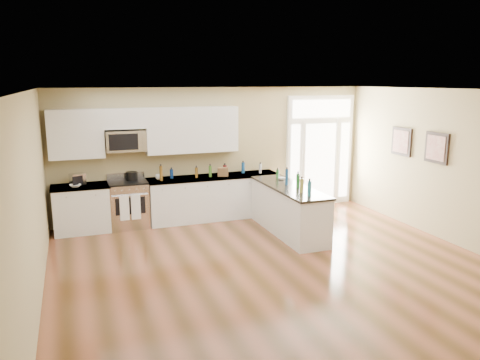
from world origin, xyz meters
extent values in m
plane|color=#4E3116|center=(0.00, 0.00, 0.00)|extent=(8.00, 8.00, 0.00)
plane|color=tan|center=(0.00, 4.00, 1.40)|extent=(7.00, 0.00, 7.00)
plane|color=tan|center=(-3.50, 0.00, 1.40)|extent=(0.00, 8.00, 8.00)
plane|color=white|center=(0.00, 0.00, 2.80)|extent=(8.00, 8.00, 0.00)
cube|color=silver|center=(-2.87, 3.69, 0.45)|extent=(1.06, 0.62, 0.90)
cube|color=black|center=(-2.87, 3.69, 0.05)|extent=(1.02, 0.52, 0.10)
cube|color=black|center=(-2.87, 3.69, 0.92)|extent=(1.10, 0.66, 0.04)
cube|color=silver|center=(-0.16, 3.69, 0.45)|extent=(2.81, 0.62, 0.90)
cube|color=black|center=(-0.16, 3.69, 0.05)|extent=(2.77, 0.52, 0.10)
cube|color=black|center=(-0.16, 3.69, 0.92)|extent=(2.85, 0.66, 0.04)
cube|color=silver|center=(0.93, 2.24, 0.45)|extent=(0.65, 2.28, 0.90)
cube|color=black|center=(0.93, 2.24, 0.05)|extent=(0.61, 2.18, 0.10)
cube|color=black|center=(0.93, 2.24, 0.92)|extent=(0.69, 2.32, 0.04)
cube|color=silver|center=(-2.88, 3.83, 1.93)|extent=(1.04, 0.33, 0.95)
cube|color=silver|center=(-0.57, 3.83, 1.93)|extent=(1.94, 0.33, 0.95)
cube|color=silver|center=(-1.95, 3.83, 2.20)|extent=(0.82, 0.33, 0.40)
cube|color=silver|center=(-1.95, 3.80, 1.76)|extent=(0.78, 0.40, 0.42)
cube|color=black|center=(-2.01, 3.59, 1.76)|extent=(0.56, 0.01, 0.32)
cube|color=white|center=(2.55, 3.96, 1.30)|extent=(1.70, 0.08, 2.60)
cube|color=white|center=(2.55, 3.91, 1.05)|extent=(0.78, 0.02, 1.80)
cube|color=white|center=(1.89, 3.91, 1.05)|extent=(0.22, 0.02, 1.80)
cube|color=white|center=(3.21, 3.91, 1.05)|extent=(0.22, 0.02, 1.80)
cube|color=white|center=(2.55, 3.91, 2.30)|extent=(1.50, 0.02, 0.40)
cube|color=black|center=(3.47, 2.20, 1.70)|extent=(0.04, 0.58, 0.58)
cube|color=#943B3C|center=(3.45, 2.20, 1.70)|extent=(0.01, 0.46, 0.46)
cube|color=black|center=(3.47, 1.20, 1.70)|extent=(0.04, 0.58, 0.58)
cube|color=#943B3C|center=(3.45, 1.20, 1.70)|extent=(0.01, 0.46, 0.46)
cube|color=silver|center=(-1.97, 3.69, 0.46)|extent=(0.76, 0.63, 0.92)
cube|color=black|center=(-1.97, 3.69, 0.94)|extent=(0.76, 0.60, 0.03)
cube|color=silver|center=(-1.97, 3.99, 1.01)|extent=(0.76, 0.04, 0.14)
cube|color=black|center=(-1.97, 3.37, 0.52)|extent=(0.58, 0.01, 0.34)
cylinder|color=silver|center=(-1.97, 3.35, 0.74)|extent=(0.70, 0.02, 0.02)
cube|color=white|center=(-2.09, 3.34, 0.50)|extent=(0.18, 0.02, 0.50)
cube|color=white|center=(-1.87, 3.34, 0.50)|extent=(0.18, 0.02, 0.50)
cylinder|color=black|center=(-1.86, 3.80, 1.04)|extent=(0.30, 0.30, 0.18)
cube|color=silver|center=(-2.91, 3.75, 1.05)|extent=(0.32, 0.30, 0.23)
cube|color=brown|center=(0.03, 3.61, 1.03)|extent=(0.27, 0.23, 0.18)
imported|color=white|center=(-2.96, 3.55, 0.97)|extent=(0.22, 0.22, 0.05)
imported|color=white|center=(1.05, 2.84, 0.96)|extent=(0.17, 0.17, 0.05)
imported|color=white|center=(-1.33, 3.73, 0.99)|extent=(0.14, 0.14, 0.10)
cylinder|color=#19591E|center=(1.03, 3.00, 1.03)|extent=(0.06, 0.06, 0.18)
cylinder|color=navy|center=(0.55, 3.78, 1.06)|extent=(0.07, 0.07, 0.24)
cylinder|color=brown|center=(-0.55, 3.63, 1.05)|extent=(0.06, 0.06, 0.21)
cylinder|color=olive|center=(0.92, 1.70, 1.07)|extent=(0.07, 0.07, 0.25)
cylinder|color=#26727F|center=(0.91, 1.40, 1.08)|extent=(0.07, 0.07, 0.28)
cylinder|color=#591919|center=(0.10, 3.70, 1.05)|extent=(0.08, 0.08, 0.22)
cylinder|color=#B2B2B7|center=(0.90, 3.63, 1.04)|extent=(0.06, 0.06, 0.20)
cylinder|color=navy|center=(-1.05, 3.77, 1.03)|extent=(0.07, 0.07, 0.19)
cylinder|color=#3F7226|center=(-0.25, 3.62, 1.06)|extent=(0.06, 0.06, 0.24)
cylinder|color=#19591E|center=(1.02, 2.05, 1.08)|extent=(0.07, 0.07, 0.27)
cylinder|color=navy|center=(0.93, 2.35, 1.10)|extent=(0.06, 0.06, 0.31)
cylinder|color=brown|center=(-1.30, 3.59, 1.09)|extent=(0.06, 0.06, 0.30)
camera|label=1|loc=(-2.97, -5.72, 2.94)|focal=35.00mm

